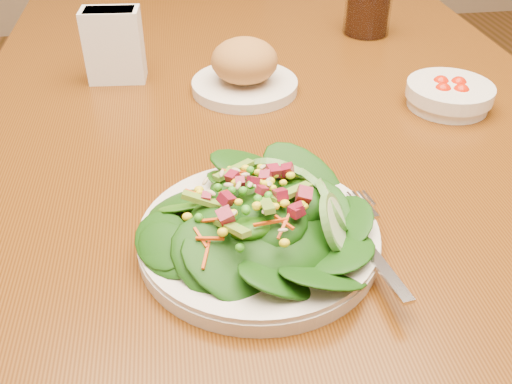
% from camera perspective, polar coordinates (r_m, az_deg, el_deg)
% --- Properties ---
extents(dining_table, '(0.90, 1.40, 0.75)m').
position_cam_1_polar(dining_table, '(0.90, 1.84, 2.34)').
color(dining_table, '#61350F').
rests_on(dining_table, ground_plane).
extents(chair_far, '(0.54, 0.54, 0.99)m').
position_cam_1_polar(chair_far, '(1.88, -5.99, 16.37)').
color(chair_far, '#442B13').
rests_on(chair_far, ground_plane).
extents(salad_plate, '(0.25, 0.25, 0.07)m').
position_cam_1_polar(salad_plate, '(0.58, 1.16, -3.22)').
color(salad_plate, silver).
rests_on(salad_plate, dining_table).
extents(bread_plate, '(0.16, 0.16, 0.08)m').
position_cam_1_polar(bread_plate, '(0.89, -1.15, 12.07)').
color(bread_plate, silver).
rests_on(bread_plate, dining_table).
extents(tomato_bowl, '(0.13, 0.13, 0.04)m').
position_cam_1_polar(tomato_bowl, '(0.90, 18.74, 9.21)').
color(tomato_bowl, silver).
rests_on(tomato_bowl, dining_table).
extents(napkin_holder, '(0.09, 0.06, 0.11)m').
position_cam_1_polar(napkin_holder, '(0.95, -14.04, 14.20)').
color(napkin_holder, white).
rests_on(napkin_holder, dining_table).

